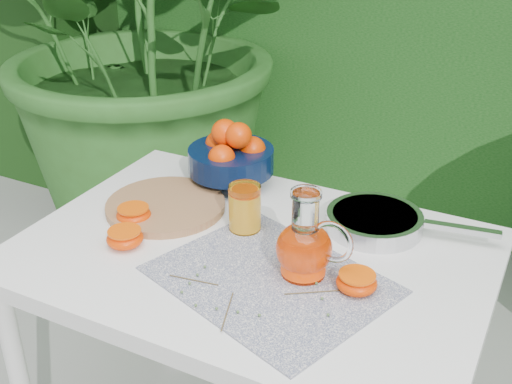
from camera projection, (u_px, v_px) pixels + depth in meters
The scene contains 10 objects.
potted_plant_left at pixel (158, 22), 2.56m from camera, with size 1.86×1.86×1.86m, color #2D6121.
white_table at pixel (252, 280), 1.43m from camera, with size 1.00×0.70×0.75m.
placemat at pixel (270, 279), 1.28m from camera, with size 0.44×0.34×0.00m, color #0C1743.
cutting_board at pixel (166, 206), 1.54m from camera, with size 0.29×0.29×0.02m, color olive.
fruit_bowl at pixel (232, 155), 1.64m from camera, with size 0.23×0.23×0.17m.
juice_pitcher at pixel (305, 246), 1.27m from camera, with size 0.16×0.12×0.19m.
juice_tumbler at pixel (245, 209), 1.44m from camera, with size 0.08×0.08×0.11m.
saute_pan at pixel (376, 221), 1.45m from camera, with size 0.40×0.25×0.04m.
orange_halves at pixel (198, 243), 1.37m from camera, with size 0.65×0.19×0.04m.
thyme_sprigs at pixel (249, 294), 1.23m from camera, with size 0.35×0.25×0.01m.
Camera 1 is at (0.50, -0.98, 1.50)m, focal length 45.00 mm.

